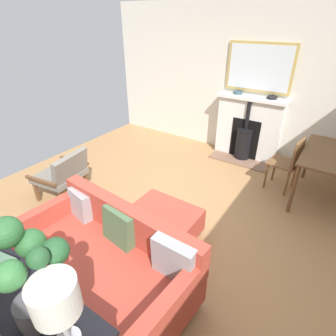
{
  "coord_description": "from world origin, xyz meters",
  "views": [
    {
      "loc": [
        2.01,
        1.63,
        2.34
      ],
      "look_at": [
        -0.49,
        -0.05,
        0.64
      ],
      "focal_mm": 28.6,
      "sensor_mm": 36.0,
      "label": 1
    }
  ],
  "objects_px": {
    "mantel_bowl_far": "(272,97)",
    "potted_plant": "(19,268)",
    "table_lamp_far_end": "(55,300)",
    "sofa": "(106,260)",
    "armchair_accent": "(63,173)",
    "ottoman": "(164,221)",
    "dining_table": "(335,160)",
    "dining_chair_near_fireplace": "(290,161)",
    "mantel_bowl_near": "(238,92)",
    "console_table": "(15,298)",
    "fireplace": "(247,130)"
  },
  "relations": [
    {
      "from": "mantel_bowl_near",
      "to": "ottoman",
      "type": "height_order",
      "value": "mantel_bowl_near"
    },
    {
      "from": "armchair_accent",
      "to": "fireplace",
      "type": "bearing_deg",
      "value": 148.39
    },
    {
      "from": "fireplace",
      "to": "mantel_bowl_far",
      "type": "relative_size",
      "value": 7.21
    },
    {
      "from": "mantel_bowl_near",
      "to": "ottoman",
      "type": "bearing_deg",
      "value": 5.06
    },
    {
      "from": "table_lamp_far_end",
      "to": "potted_plant",
      "type": "height_order",
      "value": "potted_plant"
    },
    {
      "from": "ottoman",
      "to": "dining_table",
      "type": "distance_m",
      "value": 2.45
    },
    {
      "from": "mantel_bowl_near",
      "to": "mantel_bowl_far",
      "type": "relative_size",
      "value": 0.95
    },
    {
      "from": "mantel_bowl_far",
      "to": "ottoman",
      "type": "height_order",
      "value": "mantel_bowl_far"
    },
    {
      "from": "fireplace",
      "to": "dining_chair_near_fireplace",
      "type": "relative_size",
      "value": 1.42
    },
    {
      "from": "mantel_bowl_near",
      "to": "table_lamp_far_end",
      "type": "height_order",
      "value": "table_lamp_far_end"
    },
    {
      "from": "sofa",
      "to": "dining_table",
      "type": "relative_size",
      "value": 1.55
    },
    {
      "from": "sofa",
      "to": "ottoman",
      "type": "relative_size",
      "value": 2.32
    },
    {
      "from": "potted_plant",
      "to": "dining_table",
      "type": "distance_m",
      "value": 3.79
    },
    {
      "from": "dining_chair_near_fireplace",
      "to": "table_lamp_far_end",
      "type": "bearing_deg",
      "value": -7.43
    },
    {
      "from": "sofa",
      "to": "ottoman",
      "type": "xyz_separation_m",
      "value": [
        -0.86,
        0.08,
        -0.1
      ]
    },
    {
      "from": "console_table",
      "to": "fireplace",
      "type": "bearing_deg",
      "value": 178.18
    },
    {
      "from": "mantel_bowl_near",
      "to": "potted_plant",
      "type": "relative_size",
      "value": 0.23
    },
    {
      "from": "armchair_accent",
      "to": "potted_plant",
      "type": "distance_m",
      "value": 2.55
    },
    {
      "from": "ottoman",
      "to": "potted_plant",
      "type": "distance_m",
      "value": 1.93
    },
    {
      "from": "sofa",
      "to": "ottoman",
      "type": "height_order",
      "value": "sofa"
    },
    {
      "from": "fireplace",
      "to": "sofa",
      "type": "xyz_separation_m",
      "value": [
        3.5,
        -0.13,
        -0.19
      ]
    },
    {
      "from": "mantel_bowl_near",
      "to": "sofa",
      "type": "distance_m",
      "value": 3.64
    },
    {
      "from": "fireplace",
      "to": "mantel_bowl_far",
      "type": "height_order",
      "value": "mantel_bowl_far"
    },
    {
      "from": "mantel_bowl_far",
      "to": "sofa",
      "type": "xyz_separation_m",
      "value": [
        3.54,
        -0.44,
        -0.84
      ]
    },
    {
      "from": "sofa",
      "to": "console_table",
      "type": "bearing_deg",
      "value": -0.73
    },
    {
      "from": "ottoman",
      "to": "table_lamp_far_end",
      "type": "xyz_separation_m",
      "value": [
        1.64,
        0.5,
        0.92
      ]
    },
    {
      "from": "fireplace",
      "to": "mantel_bowl_far",
      "type": "xyz_separation_m",
      "value": [
        -0.04,
        0.31,
        0.64
      ]
    },
    {
      "from": "console_table",
      "to": "ottoman",
      "type": "bearing_deg",
      "value": 176.94
    },
    {
      "from": "fireplace",
      "to": "ottoman",
      "type": "distance_m",
      "value": 2.66
    },
    {
      "from": "sofa",
      "to": "armchair_accent",
      "type": "distance_m",
      "value": 1.74
    },
    {
      "from": "ottoman",
      "to": "armchair_accent",
      "type": "distance_m",
      "value": 1.66
    },
    {
      "from": "dining_table",
      "to": "dining_chair_near_fireplace",
      "type": "bearing_deg",
      "value": -88.79
    },
    {
      "from": "ottoman",
      "to": "console_table",
      "type": "bearing_deg",
      "value": -3.06
    },
    {
      "from": "armchair_accent",
      "to": "dining_table",
      "type": "xyz_separation_m",
      "value": [
        -2.0,
        3.15,
        0.24
      ]
    },
    {
      "from": "mantel_bowl_far",
      "to": "potted_plant",
      "type": "xyz_separation_m",
      "value": [
        4.33,
        -0.13,
        0.04
      ]
    },
    {
      "from": "mantel_bowl_far",
      "to": "table_lamp_far_end",
      "type": "relative_size",
      "value": 0.36
    },
    {
      "from": "mantel_bowl_far",
      "to": "potted_plant",
      "type": "relative_size",
      "value": 0.24
    },
    {
      "from": "sofa",
      "to": "dining_table",
      "type": "height_order",
      "value": "sofa"
    },
    {
      "from": "fireplace",
      "to": "potted_plant",
      "type": "bearing_deg",
      "value": 2.48
    },
    {
      "from": "sofa",
      "to": "console_table",
      "type": "height_order",
      "value": "console_table"
    },
    {
      "from": "mantel_bowl_near",
      "to": "fireplace",
      "type": "bearing_deg",
      "value": 82.0
    },
    {
      "from": "table_lamp_far_end",
      "to": "dining_chair_near_fireplace",
      "type": "xyz_separation_m",
      "value": [
        -3.51,
        0.46,
        -0.65
      ]
    },
    {
      "from": "console_table",
      "to": "table_lamp_far_end",
      "type": "bearing_deg",
      "value": 90.0
    },
    {
      "from": "fireplace",
      "to": "dining_chair_near_fireplace",
      "type": "distance_m",
      "value": 1.19
    },
    {
      "from": "dining_chair_near_fireplace",
      "to": "mantel_bowl_far",
      "type": "bearing_deg",
      "value": -143.56
    },
    {
      "from": "table_lamp_far_end",
      "to": "potted_plant",
      "type": "bearing_deg",
      "value": -88.04
    },
    {
      "from": "table_lamp_far_end",
      "to": "dining_table",
      "type": "bearing_deg",
      "value": 164.15
    },
    {
      "from": "mantel_bowl_near",
      "to": "console_table",
      "type": "relative_size",
      "value": 0.1
    },
    {
      "from": "sofa",
      "to": "fireplace",
      "type": "bearing_deg",
      "value": 177.94
    },
    {
      "from": "mantel_bowl_far",
      "to": "potted_plant",
      "type": "distance_m",
      "value": 4.33
    }
  ]
}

